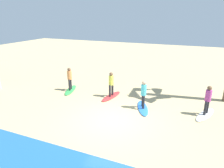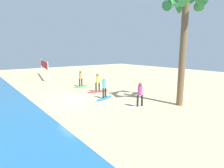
{
  "view_description": "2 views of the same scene",
  "coord_description": "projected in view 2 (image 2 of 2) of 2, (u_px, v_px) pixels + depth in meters",
  "views": [
    {
      "loc": [
        -3.54,
        8.71,
        5.28
      ],
      "look_at": [
        1.19,
        -2.71,
        0.99
      ],
      "focal_mm": 32.1,
      "sensor_mm": 36.0,
      "label": 1
    },
    {
      "loc": [
        -12.88,
        6.36,
        3.77
      ],
      "look_at": [
        -1.14,
        -2.67,
        1.12
      ],
      "focal_mm": 29.58,
      "sensor_mm": 36.0,
      "label": 2
    }
  ],
  "objects": [
    {
      "name": "surfer_green",
      "position": [
        81.0,
        77.0,
        19.6
      ],
      "size": [
        0.32,
        0.45,
        1.64
      ],
      "color": "#232328",
      "rests_on": "surfboard_green"
    },
    {
      "name": "surfer_blue",
      "position": [
        104.0,
        86.0,
        14.65
      ],
      "size": [
        0.32,
        0.44,
        1.64
      ],
      "color": "#232328",
      "rests_on": "surfboard_blue"
    },
    {
      "name": "surfer_red",
      "position": [
        98.0,
        81.0,
        17.1
      ],
      "size": [
        0.32,
        0.46,
        1.64
      ],
      "color": "#232328",
      "rests_on": "surfboard_red"
    },
    {
      "name": "surfboard_blue",
      "position": [
        104.0,
        98.0,
        14.82
      ],
      "size": [
        1.29,
        2.16,
        0.09
      ],
      "primitive_type": "ellipsoid",
      "rotation": [
        0.0,
        0.0,
        1.94
      ],
      "color": "blue",
      "rests_on": "ground"
    },
    {
      "name": "surfer_white",
      "position": [
        140.0,
        93.0,
        12.29
      ],
      "size": [
        0.32,
        0.44,
        1.64
      ],
      "color": "#232328",
      "rests_on": "surfboard_white"
    },
    {
      "name": "palm_tree",
      "position": [
        185.0,
        13.0,
        11.98
      ],
      "size": [
        2.88,
        3.03,
        7.78
      ],
      "color": "brown",
      "rests_on": "ground"
    },
    {
      "name": "surfboard_green",
      "position": [
        81.0,
        86.0,
        19.77
      ],
      "size": [
        1.14,
        2.17,
        0.09
      ],
      "primitive_type": "ellipsoid",
      "rotation": [
        0.0,
        0.0,
        1.86
      ],
      "color": "green",
      "rests_on": "ground"
    },
    {
      "name": "surfboard_white",
      "position": [
        140.0,
        107.0,
        12.46
      ],
      "size": [
        1.29,
        2.16,
        0.09
      ],
      "primitive_type": "ellipsoid",
      "rotation": [
        0.0,
        0.0,
        1.2
      ],
      "color": "white",
      "rests_on": "ground"
    },
    {
      "name": "surfboard_red",
      "position": [
        98.0,
        91.0,
        17.28
      ],
      "size": [
        0.92,
        2.17,
        0.09
      ],
      "primitive_type": "ellipsoid",
      "rotation": [
        0.0,
        0.0,
        1.4
      ],
      "color": "red",
      "rests_on": "ground"
    },
    {
      "name": "ground_plane",
      "position": [
        76.0,
        100.0,
        14.53
      ],
      "size": [
        60.0,
        60.0,
        0.0
      ],
      "primitive_type": "plane",
      "color": "tan"
    },
    {
      "name": "volleyball_net",
      "position": [
        44.0,
        65.0,
        26.34
      ],
      "size": [
        8.9,
        1.97,
        2.5
      ],
      "color": "silver",
      "rests_on": "ground"
    }
  ]
}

